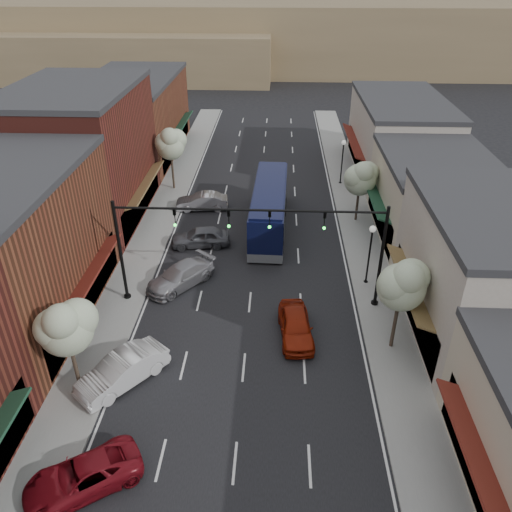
# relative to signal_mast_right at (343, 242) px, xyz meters

# --- Properties ---
(ground) EXTENTS (160.00, 160.00, 0.00)m
(ground) POSITION_rel_signal_mast_right_xyz_m (-5.62, -8.00, -4.62)
(ground) COLOR black
(ground) RESTS_ON ground
(sidewalk_left) EXTENTS (2.80, 73.00, 0.15)m
(sidewalk_left) POSITION_rel_signal_mast_right_xyz_m (-14.02, 10.50, -4.55)
(sidewalk_left) COLOR gray
(sidewalk_left) RESTS_ON ground
(sidewalk_right) EXTENTS (2.80, 73.00, 0.15)m
(sidewalk_right) POSITION_rel_signal_mast_right_xyz_m (2.78, 10.50, -4.55)
(sidewalk_right) COLOR gray
(sidewalk_right) RESTS_ON ground
(curb_left) EXTENTS (0.25, 73.00, 0.17)m
(curb_left) POSITION_rel_signal_mast_right_xyz_m (-12.62, 10.50, -4.55)
(curb_left) COLOR gray
(curb_left) RESTS_ON ground
(curb_right) EXTENTS (0.25, 73.00, 0.17)m
(curb_right) POSITION_rel_signal_mast_right_xyz_m (1.38, 10.50, -4.55)
(curb_right) COLOR gray
(curb_right) RESTS_ON ground
(bldg_left_midnear) EXTENTS (10.14, 14.10, 9.40)m
(bldg_left_midnear) POSITION_rel_signal_mast_right_xyz_m (-19.85, -2.00, 0.03)
(bldg_left_midnear) COLOR brown
(bldg_left_midnear) RESTS_ON ground
(bldg_left_midfar) EXTENTS (10.14, 14.10, 10.90)m
(bldg_left_midfar) POSITION_rel_signal_mast_right_xyz_m (-19.86, 12.00, 0.78)
(bldg_left_midfar) COLOR maroon
(bldg_left_midfar) RESTS_ON ground
(bldg_left_far) EXTENTS (10.14, 18.10, 8.40)m
(bldg_left_far) POSITION_rel_signal_mast_right_xyz_m (-19.84, 28.00, -0.46)
(bldg_left_far) COLOR brown
(bldg_left_far) RESTS_ON ground
(bldg_right_midnear) EXTENTS (9.14, 12.10, 7.90)m
(bldg_right_midnear) POSITION_rel_signal_mast_right_xyz_m (8.10, -2.00, -0.72)
(bldg_right_midnear) COLOR #B0A396
(bldg_right_midnear) RESTS_ON ground
(bldg_right_midfar) EXTENTS (9.14, 12.10, 6.40)m
(bldg_right_midfar) POSITION_rel_signal_mast_right_xyz_m (8.08, 10.00, -1.46)
(bldg_right_midfar) COLOR #B5A890
(bldg_right_midfar) RESTS_ON ground
(bldg_right_far) EXTENTS (9.14, 16.10, 7.40)m
(bldg_right_far) POSITION_rel_signal_mast_right_xyz_m (8.09, 24.00, -0.96)
(bldg_right_far) COLOR #B0A396
(bldg_right_far) RESTS_ON ground
(hill_far) EXTENTS (120.00, 30.00, 12.00)m
(hill_far) POSITION_rel_signal_mast_right_xyz_m (-5.62, 82.00, 1.38)
(hill_far) COLOR #7A6647
(hill_far) RESTS_ON ground
(hill_near) EXTENTS (50.00, 20.00, 8.00)m
(hill_near) POSITION_rel_signal_mast_right_xyz_m (-30.62, 70.00, -0.62)
(hill_near) COLOR #7A6647
(hill_near) RESTS_ON ground
(signal_mast_right) EXTENTS (8.22, 0.46, 7.00)m
(signal_mast_right) POSITION_rel_signal_mast_right_xyz_m (0.00, 0.00, 0.00)
(signal_mast_right) COLOR black
(signal_mast_right) RESTS_ON ground
(signal_mast_left) EXTENTS (8.22, 0.46, 7.00)m
(signal_mast_left) POSITION_rel_signal_mast_right_xyz_m (-11.24, 0.00, 0.00)
(signal_mast_left) COLOR black
(signal_mast_left) RESTS_ON ground
(tree_right_near) EXTENTS (2.85, 2.65, 5.95)m
(tree_right_near) POSITION_rel_signal_mast_right_xyz_m (2.73, -4.05, -0.17)
(tree_right_near) COLOR #47382B
(tree_right_near) RESTS_ON ground
(tree_right_far) EXTENTS (2.85, 2.65, 5.43)m
(tree_right_far) POSITION_rel_signal_mast_right_xyz_m (2.73, 11.95, -0.63)
(tree_right_far) COLOR #47382B
(tree_right_far) RESTS_ON ground
(tree_left_near) EXTENTS (2.85, 2.65, 5.69)m
(tree_left_near) POSITION_rel_signal_mast_right_xyz_m (-13.87, -8.05, -0.40)
(tree_left_near) COLOR #47382B
(tree_left_near) RESTS_ON ground
(tree_left_far) EXTENTS (2.85, 2.65, 6.13)m
(tree_left_far) POSITION_rel_signal_mast_right_xyz_m (-13.87, 17.95, -0.02)
(tree_left_far) COLOR #47382B
(tree_left_far) RESTS_ON ground
(lamp_post_near) EXTENTS (0.44, 0.44, 4.44)m
(lamp_post_near) POSITION_rel_signal_mast_right_xyz_m (2.18, 2.50, -1.62)
(lamp_post_near) COLOR black
(lamp_post_near) RESTS_ON ground
(lamp_post_far) EXTENTS (0.44, 0.44, 4.44)m
(lamp_post_far) POSITION_rel_signal_mast_right_xyz_m (2.18, 20.00, -1.62)
(lamp_post_far) COLOR black
(lamp_post_far) RESTS_ON ground
(coach_bus) EXTENTS (2.96, 11.93, 3.62)m
(coach_bus) POSITION_rel_signal_mast_right_xyz_m (-4.61, 10.45, -2.73)
(coach_bus) COLOR black
(coach_bus) RESTS_ON ground
(red_hatchback) EXTENTS (2.27, 4.72, 1.56)m
(red_hatchback) POSITION_rel_signal_mast_right_xyz_m (-2.76, -3.26, -3.84)
(red_hatchback) COLOR maroon
(red_hatchback) RESTS_ON ground
(parked_car_a) EXTENTS (5.26, 4.49, 1.34)m
(parked_car_a) POSITION_rel_signal_mast_right_xyz_m (-11.82, -13.42, -3.95)
(parked_car_a) COLOR maroon
(parked_car_a) RESTS_ON ground
(parked_car_b) EXTENTS (4.53, 4.95, 1.64)m
(parked_car_b) POSITION_rel_signal_mast_right_xyz_m (-11.82, -7.38, -3.80)
(parked_car_b) COLOR silver
(parked_car_b) RESTS_ON ground
(parked_car_c) EXTENTS (4.85, 5.29, 1.49)m
(parked_car_c) POSITION_rel_signal_mast_right_xyz_m (-10.41, 1.77, -3.88)
(parked_car_c) COLOR #98979C
(parked_car_c) RESTS_ON ground
(parked_car_d) EXTENTS (4.72, 2.38, 1.54)m
(parked_car_d) POSITION_rel_signal_mast_right_xyz_m (-9.82, 7.22, -3.85)
(parked_car_d) COLOR #53545A
(parked_car_d) RESTS_ON ground
(parked_car_e) EXTENTS (4.67, 2.09, 1.49)m
(parked_car_e) POSITION_rel_signal_mast_right_xyz_m (-10.61, 13.70, -3.88)
(parked_car_e) COLOR #ABABB0
(parked_car_e) RESTS_ON ground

